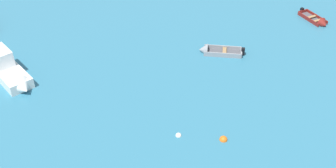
# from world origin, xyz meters

# --- Properties ---
(motor_launch_white_back_row_right) EXTENTS (4.98, 4.19, 1.95)m
(motor_launch_white_back_row_right) POSITION_xyz_m (-9.96, 17.31, 0.55)
(motor_launch_white_back_row_right) COLOR white
(motor_launch_white_back_row_right) RESTS_ON ground_plane
(rowboat_grey_far_left) EXTENTS (3.15, 1.28, 0.92)m
(rowboat_grey_far_left) POSITION_xyz_m (2.13, 23.14, 0.16)
(rowboat_grey_far_left) COLOR #4C4C51
(rowboat_grey_far_left) RESTS_ON ground_plane
(rowboat_maroon_back_row_center) EXTENTS (2.38, 2.60, 0.87)m
(rowboat_maroon_back_row_center) POSITION_xyz_m (9.41, 29.16, 0.13)
(rowboat_maroon_back_row_center) COLOR #4C4C51
(rowboat_maroon_back_row_center) RESTS_ON ground_plane
(mooring_buoy_between_boats_right) EXTENTS (0.44, 0.44, 0.44)m
(mooring_buoy_between_boats_right) POSITION_xyz_m (3.94, 14.75, 0.00)
(mooring_buoy_between_boats_right) COLOR orange
(mooring_buoy_between_boats_right) RESTS_ON ground_plane
(mooring_buoy_far_field) EXTENTS (0.32, 0.32, 0.32)m
(mooring_buoy_far_field) POSITION_xyz_m (1.55, 14.53, 0.00)
(mooring_buoy_far_field) COLOR silver
(mooring_buoy_far_field) RESTS_ON ground_plane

